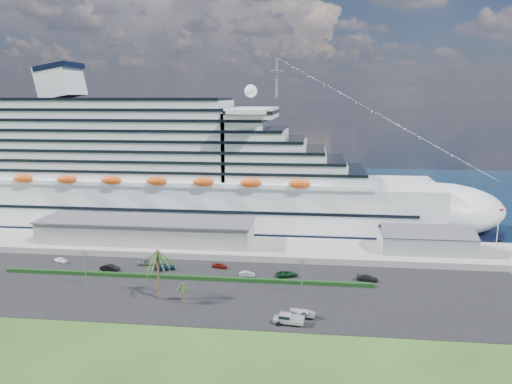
# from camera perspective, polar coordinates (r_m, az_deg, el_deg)

# --- Properties ---
(ground) EXTENTS (420.00, 420.00, 0.00)m
(ground) POSITION_cam_1_polar(r_m,az_deg,el_deg) (103.91, -6.26, -13.22)
(ground) COLOR #254617
(ground) RESTS_ON ground
(asphalt_lot) EXTENTS (140.00, 38.00, 0.12)m
(asphalt_lot) POSITION_cam_1_polar(r_m,az_deg,el_deg) (113.78, -5.01, -10.97)
(asphalt_lot) COLOR black
(asphalt_lot) RESTS_ON ground
(wharf) EXTENTS (240.00, 20.00, 1.80)m
(wharf) POSITION_cam_1_polar(r_m,az_deg,el_deg) (140.40, -2.62, -6.31)
(wharf) COLOR gray
(wharf) RESTS_ON ground
(water) EXTENTS (420.00, 160.00, 0.02)m
(water) POSITION_cam_1_polar(r_m,az_deg,el_deg) (227.42, 1.03, 0.11)
(water) COLOR black
(water) RESTS_ON ground
(cruise_ship) EXTENTS (191.00, 38.00, 54.00)m
(cruise_ship) POSITION_cam_1_polar(r_m,az_deg,el_deg) (164.31, -8.75, 1.75)
(cruise_ship) COLOR silver
(cruise_ship) RESTS_ON ground
(terminal_building) EXTENTS (61.00, 15.00, 6.30)m
(terminal_building) POSITION_cam_1_polar(r_m,az_deg,el_deg) (145.30, -12.44, -4.28)
(terminal_building) COLOR gray
(terminal_building) RESTS_ON wharf
(port_shed) EXTENTS (24.00, 12.31, 7.37)m
(port_shed) POSITION_cam_1_polar(r_m,az_deg,el_deg) (140.93, 18.82, -5.35)
(port_shed) COLOR gray
(port_shed) RESTS_ON wharf
(flagpole) EXTENTS (1.08, 0.16, 12.00)m
(flagpole) POSITION_cam_1_polar(r_m,az_deg,el_deg) (144.89, 25.92, -3.85)
(flagpole) COLOR silver
(flagpole) RESTS_ON wharf
(hedge) EXTENTS (88.00, 1.10, 0.90)m
(hedge) POSITION_cam_1_polar(r_m,az_deg,el_deg) (119.90, -8.33, -9.63)
(hedge) COLOR black
(hedge) RESTS_ON asphalt_lot
(lamp_post_left) EXTENTS (1.60, 0.35, 8.27)m
(lamp_post_left) POSITION_cam_1_polar(r_m,az_deg,el_deg) (118.02, -18.93, -7.99)
(lamp_post_left) COLOR gray
(lamp_post_left) RESTS_ON asphalt_lot
(lamp_post_right) EXTENTS (1.60, 0.35, 8.27)m
(lamp_post_right) POSITION_cam_1_polar(r_m,az_deg,el_deg) (106.96, 5.31, -9.39)
(lamp_post_right) COLOR gray
(lamp_post_right) RESTS_ON asphalt_lot
(palm_tall) EXTENTS (8.82, 8.82, 11.13)m
(palm_tall) POSITION_cam_1_polar(r_m,az_deg,el_deg) (106.76, -11.17, -7.40)
(palm_tall) COLOR #47301E
(palm_tall) RESTS_ON ground
(palm_short) EXTENTS (3.53, 3.53, 4.56)m
(palm_short) POSITION_cam_1_polar(r_m,az_deg,el_deg) (105.77, -8.42, -10.68)
(palm_short) COLOR #47301E
(palm_short) RESTS_ON ground
(parked_car_0) EXTENTS (4.03, 2.70, 1.28)m
(parked_car_0) POSITION_cam_1_polar(r_m,az_deg,el_deg) (139.39, -21.35, -7.25)
(parked_car_0) COLOR white
(parked_car_0) RESTS_ON asphalt_lot
(parked_car_1) EXTENTS (4.93, 2.23, 1.57)m
(parked_car_1) POSITION_cam_1_polar(r_m,az_deg,el_deg) (129.05, -16.34, -8.31)
(parked_car_1) COLOR black
(parked_car_1) RESTS_ON asphalt_lot
(parked_car_2) EXTENTS (5.09, 3.03, 1.33)m
(parked_car_2) POSITION_cam_1_polar(r_m,az_deg,el_deg) (131.24, -12.32, -7.85)
(parked_car_2) COLOR gray
(parked_car_2) RESTS_ON asphalt_lot
(parked_car_3) EXTENTS (5.61, 3.85, 1.51)m
(parked_car_3) POSITION_cam_1_polar(r_m,az_deg,el_deg) (126.62, -10.38, -8.42)
(parked_car_3) COLOR #111F3B
(parked_car_3) RESTS_ON asphalt_lot
(parked_car_4) EXTENTS (4.06, 2.38, 1.30)m
(parked_car_4) POSITION_cam_1_polar(r_m,az_deg,el_deg) (126.18, -4.17, -8.39)
(parked_car_4) COLOR maroon
(parked_car_4) RESTS_ON asphalt_lot
(parked_car_5) EXTENTS (3.76, 1.47, 1.22)m
(parked_car_5) POSITION_cam_1_polar(r_m,az_deg,el_deg) (120.35, -1.01, -9.35)
(parked_car_5) COLOR silver
(parked_car_5) RESTS_ON asphalt_lot
(parked_car_6) EXTENTS (5.71, 4.32, 1.44)m
(parked_car_6) POSITION_cam_1_polar(r_m,az_deg,el_deg) (120.25, 3.52, -9.33)
(parked_car_6) COLOR black
(parked_car_6) RESTS_ON asphalt_lot
(parked_car_7) EXTENTS (5.10, 2.63, 1.41)m
(parked_car_7) POSITION_cam_1_polar(r_m,az_deg,el_deg) (120.38, 12.60, -9.56)
(parked_car_7) COLOR black
(parked_car_7) RESTS_ON asphalt_lot
(pickup_truck) EXTENTS (5.95, 2.84, 2.01)m
(pickup_truck) POSITION_cam_1_polar(r_m,az_deg,el_deg) (96.79, 3.72, -14.26)
(pickup_truck) COLOR black
(pickup_truck) RESTS_ON asphalt_lot
(boat_trailer) EXTENTS (6.29, 4.63, 1.74)m
(boat_trailer) POSITION_cam_1_polar(r_m,az_deg,el_deg) (99.56, 5.35, -13.51)
(boat_trailer) COLOR gray
(boat_trailer) RESTS_ON asphalt_lot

